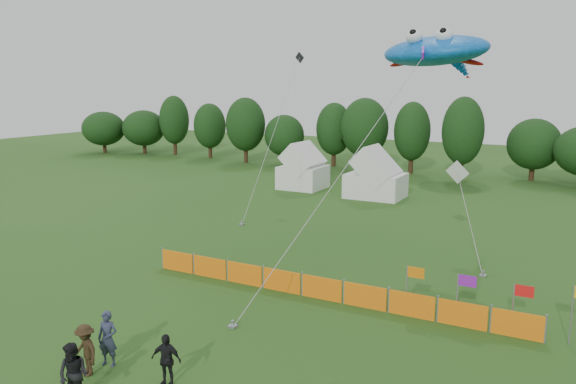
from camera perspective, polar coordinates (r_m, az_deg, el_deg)
The scene contains 12 objects.
treeline at distance 58.35m, azimuth 20.02°, elevation 5.22°, with size 104.57×8.78×8.36m.
tent_left at distance 50.66m, azimuth 1.54°, elevation 2.27°, with size 3.79×3.79×3.35m.
tent_right at distance 47.06m, azimuth 8.91°, elevation 1.43°, with size 4.63×3.70×3.27m.
barrier_fence at distance 24.90m, azimuth 3.43°, elevation -9.74°, with size 17.90×0.06×1.00m.
flag_row at distance 23.00m, azimuth 24.86°, elevation -10.13°, with size 10.73×0.64×2.24m.
spectator_a at distance 20.18m, azimuth -17.85°, elevation -13.98°, with size 0.69×0.45×1.90m, color #2F344E.
spectator_b at distance 18.23m, azimuth -20.97°, elevation -16.96°, with size 0.93×0.73×1.92m, color black.
spectator_c at distance 19.81m, azimuth -19.88°, elevation -14.87°, with size 1.11×0.64×1.73m, color #302213.
spectator_d at distance 18.58m, azimuth -12.28°, elevation -16.31°, with size 0.99×0.41×1.69m, color black.
stingray_kite at distance 32.28m, azimuth 14.95°, elevation 13.61°, with size 7.76×22.34×12.14m.
small_kite_white at distance 31.55m, azimuth 17.31°, elevation -0.13°, with size 3.08×4.07×5.19m.
small_kite_dark at distance 43.01m, azimuth -0.88°, elevation 7.74°, with size 2.16×11.73×11.90m.
Camera 1 is at (10.02, -12.58, 9.25)m, focal length 35.00 mm.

